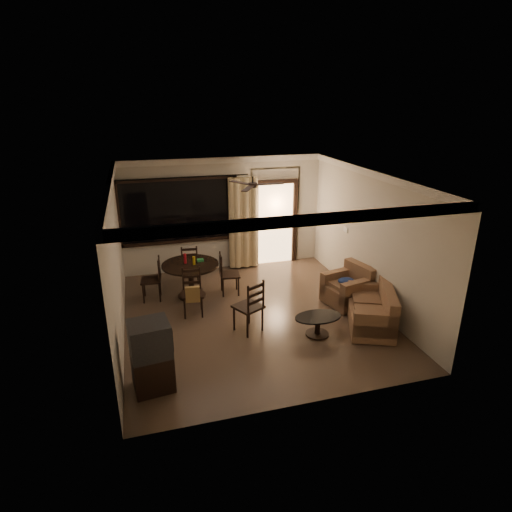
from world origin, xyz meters
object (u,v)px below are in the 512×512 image
object	(u,v)px
side_chair	(249,316)
dining_chair_west	(152,287)
dining_chair_north	(190,271)
coffee_table	(318,322)
dining_table	(191,271)
dining_chair_east	(229,282)
dining_chair_south	(193,301)
sofa	(374,311)
armchair	(349,288)
tv_cabinet	(151,356)

from	to	relation	value
side_chair	dining_chair_west	bearing A→B (deg)	-75.55
dining_chair_north	dining_chair_west	bearing A→B (deg)	43.24
dining_chair_north	coffee_table	xyz separation A→B (m)	(1.94, -3.05, -0.02)
dining_chair_west	dining_chair_north	distance (m)	1.15
dining_table	dining_chair_north	world-z (taller)	dining_table
dining_chair_north	coffee_table	distance (m)	3.61
dining_chair_west	dining_chair_east	distance (m)	1.67
side_chair	dining_chair_north	bearing A→B (deg)	-100.97
dining_chair_east	dining_chair_north	size ratio (longest dim) A/B	1.00
dining_chair_south	side_chair	xyz separation A→B (m)	(0.92, -0.92, 0.01)
dining_chair_west	sofa	size ratio (longest dim) A/B	0.58
dining_chair_east	dining_chair_south	size ratio (longest dim) A/B	1.00
dining_table	armchair	xyz separation A→B (m)	(3.16, -1.25, -0.26)
tv_cabinet	side_chair	world-z (taller)	tv_cabinet
sofa	side_chair	size ratio (longest dim) A/B	1.57
tv_cabinet	sofa	world-z (taller)	tv_cabinet
dining_chair_west	coffee_table	xyz separation A→B (m)	(2.85, -2.35, -0.02)
dining_table	dining_chair_east	bearing A→B (deg)	-5.75
dining_chair_south	armchair	bearing A→B (deg)	-1.31
dining_table	coffee_table	bearing A→B (deg)	-48.42
tv_cabinet	dining_table	bearing A→B (deg)	64.74
sofa	side_chair	xyz separation A→B (m)	(-2.34, 0.47, -0.00)
dining_chair_north	tv_cabinet	world-z (taller)	tv_cabinet
dining_chair_south	coffee_table	size ratio (longest dim) A/B	1.08
dining_chair_east	side_chair	world-z (taller)	side_chair
sofa	dining_chair_east	bearing A→B (deg)	160.41
tv_cabinet	side_chair	size ratio (longest dim) A/B	1.05
dining_chair_east	armchair	size ratio (longest dim) A/B	0.96
dining_chair_south	dining_chair_north	size ratio (longest dim) A/B	1.00
dining_chair_east	coffee_table	world-z (taller)	dining_chair_east
tv_cabinet	sofa	xyz separation A→B (m)	(4.15, 0.77, -0.24)
dining_chair_west	dining_chair_east	world-z (taller)	same
dining_chair_south	side_chair	bearing A→B (deg)	-39.59
tv_cabinet	coffee_table	size ratio (longest dim) A/B	1.25
dining_chair_south	sofa	xyz separation A→B (m)	(3.25, -1.39, 0.01)
dining_table	dining_chair_west	xyz separation A→B (m)	(-0.83, 0.08, -0.32)
dining_chair_east	armchair	bearing A→B (deg)	-110.93
dining_chair_west	dining_chair_south	distance (m)	1.20
dining_chair_south	sofa	size ratio (longest dim) A/B	0.58
dining_chair_north	tv_cabinet	bearing A→B (deg)	80.06
armchair	side_chair	bearing A→B (deg)	179.74
side_chair	sofa	bearing A→B (deg)	141.27
dining_chair_west	dining_chair_south	world-z (taller)	same
dining_table	tv_cabinet	bearing A→B (deg)	-108.09
tv_cabinet	side_chair	distance (m)	2.21
dining_table	tv_cabinet	world-z (taller)	tv_cabinet
dining_table	dining_chair_south	distance (m)	0.91
dining_chair_north	sofa	world-z (taller)	dining_chair_north
dining_chair_west	dining_chair_south	xyz separation A→B (m)	(0.75, -0.94, 0.02)
dining_chair_east	side_chair	xyz separation A→B (m)	(-0.00, -1.69, 0.03)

